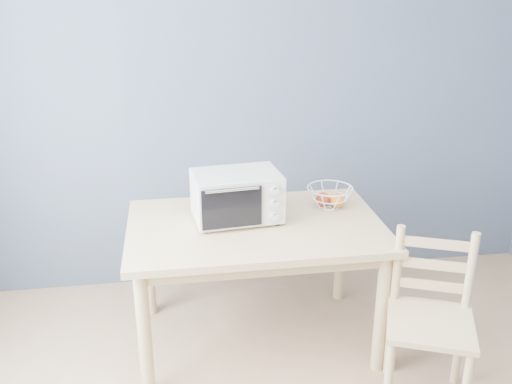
{
  "coord_description": "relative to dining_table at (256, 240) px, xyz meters",
  "views": [
    {
      "loc": [
        -0.55,
        -1.37,
        2.05
      ],
      "look_at": [
        -0.11,
        1.48,
        0.93
      ],
      "focal_mm": 40.0,
      "sensor_mm": 36.0,
      "label": 1
    }
  ],
  "objects": [
    {
      "name": "room",
      "position": [
        0.11,
        -1.46,
        0.65
      ],
      "size": [
        4.01,
        4.51,
        2.61
      ],
      "color": "tan",
      "rests_on": "ground"
    },
    {
      "name": "dining_table",
      "position": [
        0.0,
        0.0,
        0.0
      ],
      "size": [
        1.4,
        0.9,
        0.75
      ],
      "color": "tan",
      "rests_on": "ground"
    },
    {
      "name": "toaster_oven",
      "position": [
        -0.11,
        0.06,
        0.25
      ],
      "size": [
        0.5,
        0.39,
        0.28
      ],
      "rotation": [
        0.0,
        0.0,
        0.1
      ],
      "color": "beige",
      "rests_on": "dining_table"
    },
    {
      "name": "fruit_basket",
      "position": [
        0.46,
        0.17,
        0.16
      ],
      "size": [
        0.31,
        0.31,
        0.12
      ],
      "rotation": [
        0.0,
        0.0,
        0.14
      ],
      "color": "white",
      "rests_on": "dining_table"
    },
    {
      "name": "dining_chair",
      "position": [
        0.78,
        -0.6,
        -0.22
      ],
      "size": [
        0.53,
        0.53,
        0.88
      ],
      "rotation": [
        0.0,
        0.0,
        -0.39
      ],
      "color": "tan",
      "rests_on": "ground"
    }
  ]
}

